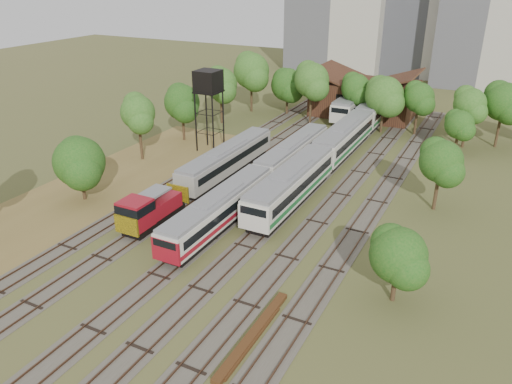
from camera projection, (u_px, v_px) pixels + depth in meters
The scene contains 15 objects.
ground at pixel (154, 305), 36.55m from camera, with size 240.00×240.00×0.00m, color #475123.
dry_grass_patch at pixel (60, 212), 50.51m from camera, with size 14.00×60.00×0.04m, color brown.
tracks at pixel (285, 183), 57.08m from camera, with size 24.60×80.00×0.19m.
railcar_red_set at pixel (261, 178), 54.07m from camera, with size 2.69×34.58×3.32m.
railcar_green_set at pixel (344, 138), 65.64m from camera, with size 3.12×52.08×3.87m.
railcar_rear at pixel (355, 104), 81.88m from camera, with size 3.19×16.08×3.95m.
shunter_locomotive at pixel (148, 211), 47.04m from camera, with size 2.63×8.10×3.45m.
old_grey_coach at pixel (227, 160), 59.01m from camera, with size 2.73×18.00×3.37m.
water_tower at pixel (208, 83), 64.05m from camera, with size 3.09×3.09×10.68m.
rail_pile_near at pixel (253, 334), 33.46m from camera, with size 0.65×9.82×0.33m, color #523017.
rail_pile_far at pixel (252, 340), 32.96m from camera, with size 0.48×7.76×0.25m, color #523017.
maintenance_shed at pixel (365, 97), 82.78m from camera, with size 16.45×11.55×7.58m.
tree_band_left at pixel (127, 126), 59.08m from camera, with size 7.64×55.47×8.71m.
tree_band_far at pixel (360, 89), 74.96m from camera, with size 48.37×9.38×9.87m.
tree_band_right at pixel (436, 173), 48.32m from camera, with size 4.38×39.95×7.35m.
Camera 1 is at (20.29, -23.18, 22.64)m, focal length 35.00 mm.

